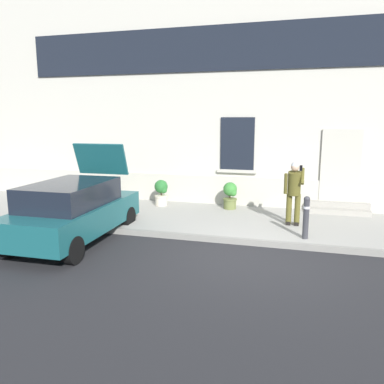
{
  "coord_description": "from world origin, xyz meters",
  "views": [
    {
      "loc": [
        0.98,
        -8.01,
        2.99
      ],
      "look_at": [
        -1.72,
        1.6,
        1.1
      ],
      "focal_mm": 36.09,
      "sensor_mm": 36.0,
      "label": 1
    }
  ],
  "objects_px": {
    "bollard_near_person": "(306,216)",
    "person_on_phone": "(294,189)",
    "planter_cream": "(161,192)",
    "hatchback_car_teal": "(74,210)",
    "planter_charcoal": "(100,188)",
    "planter_olive": "(230,195)"
  },
  "relations": [
    {
      "from": "person_on_phone",
      "to": "bollard_near_person",
      "type": "bearing_deg",
      "value": -61.49
    },
    {
      "from": "planter_cream",
      "to": "bollard_near_person",
      "type": "bearing_deg",
      "value": -28.35
    },
    {
      "from": "hatchback_car_teal",
      "to": "person_on_phone",
      "type": "relative_size",
      "value": 2.35
    },
    {
      "from": "planter_cream",
      "to": "planter_olive",
      "type": "xyz_separation_m",
      "value": [
        2.29,
        0.14,
        0.0
      ]
    },
    {
      "from": "hatchback_car_teal",
      "to": "planter_cream",
      "type": "distance_m",
      "value": 3.86
    },
    {
      "from": "hatchback_car_teal",
      "to": "planter_cream",
      "type": "relative_size",
      "value": 4.76
    },
    {
      "from": "person_on_phone",
      "to": "planter_charcoal",
      "type": "distance_m",
      "value": 6.74
    },
    {
      "from": "planter_olive",
      "to": "hatchback_car_teal",
      "type": "bearing_deg",
      "value": -129.35
    },
    {
      "from": "person_on_phone",
      "to": "planter_charcoal",
      "type": "height_order",
      "value": "person_on_phone"
    },
    {
      "from": "planter_cream",
      "to": "person_on_phone",
      "type": "bearing_deg",
      "value": -17.82
    },
    {
      "from": "hatchback_car_teal",
      "to": "planter_charcoal",
      "type": "distance_m",
      "value": 4.05
    },
    {
      "from": "planter_charcoal",
      "to": "planter_cream",
      "type": "distance_m",
      "value": 2.29
    },
    {
      "from": "bollard_near_person",
      "to": "person_on_phone",
      "type": "xyz_separation_m",
      "value": [
        -0.32,
        1.11,
        0.43
      ]
    },
    {
      "from": "planter_olive",
      "to": "planter_charcoal",
      "type": "bearing_deg",
      "value": -178.78
    },
    {
      "from": "planter_charcoal",
      "to": "planter_cream",
      "type": "bearing_deg",
      "value": -1.19
    },
    {
      "from": "hatchback_car_teal",
      "to": "planter_olive",
      "type": "relative_size",
      "value": 4.76
    },
    {
      "from": "person_on_phone",
      "to": "planter_cream",
      "type": "distance_m",
      "value": 4.52
    },
    {
      "from": "person_on_phone",
      "to": "planter_cream",
      "type": "xyz_separation_m",
      "value": [
        -4.27,
        1.37,
        -0.54
      ]
    },
    {
      "from": "bollard_near_person",
      "to": "person_on_phone",
      "type": "relative_size",
      "value": 0.6
    },
    {
      "from": "bollard_near_person",
      "to": "planter_olive",
      "type": "height_order",
      "value": "bollard_near_person"
    },
    {
      "from": "planter_charcoal",
      "to": "planter_cream",
      "type": "height_order",
      "value": "same"
    },
    {
      "from": "planter_olive",
      "to": "bollard_near_person",
      "type": "bearing_deg",
      "value": -48.73
    }
  ]
}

